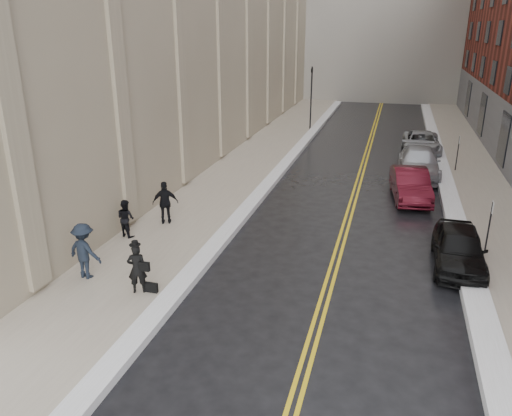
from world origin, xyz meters
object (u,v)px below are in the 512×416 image
Objects in this scene: car_maroon at (410,184)px; pedestrian_a at (126,218)px; car_silver_far at (421,143)px; car_silver_near at (419,162)px; pedestrian_b at (84,251)px; pedestrian_main at (137,269)px; pedestrian_c at (165,203)px; car_black at (459,248)px.

car_maroon is 14.01m from pedestrian_a.
car_silver_far is at bearing 78.18° from car_maroon.
car_silver_near is 2.83× the size of pedestrian_b.
pedestrian_main is 4.82m from pedestrian_a.
car_maroon is at bearing -169.92° from pedestrian_c.
car_maroon is 0.89× the size of car_silver_far.
pedestrian_c is at bearing -154.10° from car_maroon.
pedestrian_b is at bearing 117.40° from pedestrian_a.
pedestrian_c is (-10.27, -6.66, 0.32)m from car_maroon.
car_maroon is 15.08m from pedestrian_main.
pedestrian_b reaches higher than car_silver_near.
car_maroon is 4.48m from car_silver_near.
car_silver_far is (0.33, 5.76, -0.07)m from car_silver_near.
pedestrian_a is 3.60m from pedestrian_b.
car_black is 2.80× the size of pedestrian_a.
car_black is 2.61× the size of pedestrian_main.
car_maroon reaches higher than car_black.
pedestrian_b reaches higher than pedestrian_c.
car_silver_far is 3.16× the size of pedestrian_main.
pedestrian_a is (-11.72, -12.86, 0.12)m from car_silver_near.
car_black is 0.93× the size of car_maroon.
pedestrian_main reaches higher than car_silver_far.
pedestrian_a is at bearing -150.20° from car_maroon.
car_maroon is 10.25m from car_silver_far.
car_black reaches higher than car_silver_far.
car_maroon is at bearing -121.89° from pedestrian_b.
car_silver_far is 3.38× the size of pedestrian_a.
pedestrian_c reaches higher than pedestrian_a.
pedestrian_a is at bearing -72.51° from pedestrian_b.
pedestrian_main is at bearing 178.39° from pedestrian_b.
car_silver_near is 3.33× the size of pedestrian_main.
pedestrian_c reaches higher than pedestrian_main.
pedestrian_main is 1.07× the size of pedestrian_a.
pedestrian_b is (-12.34, -4.55, 0.39)m from car_black.
pedestrian_a is 0.83× the size of pedestrian_c.
pedestrian_b is at bearing -158.80° from car_black.
pedestrian_main is at bearing -119.44° from car_silver_near.
pedestrian_main is 6.02m from pedestrian_c.
pedestrian_c reaches higher than car_silver_far.
pedestrian_b is at bearing 62.03° from pedestrian_c.
pedestrian_c is (-1.73, 5.76, 0.11)m from pedestrian_main.
pedestrian_b is (0.47, -3.57, 0.20)m from pedestrian_a.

